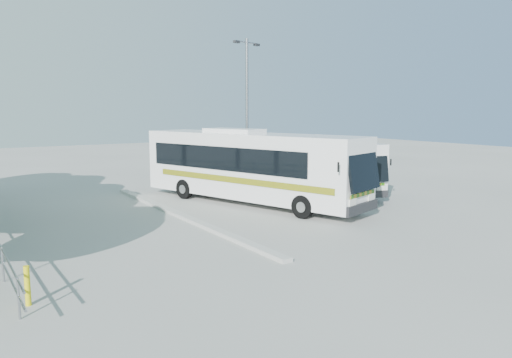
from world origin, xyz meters
TOP-DOWN VIEW (x-y plane):
  - ground at (0.00, 0.00)m, footprint 100.00×100.00m
  - kerb_divider at (-2.30, 2.00)m, footprint 0.40×16.00m
  - coach_main at (2.04, 3.10)m, footprint 6.28×13.10m
  - coach_adjacent at (8.40, 4.75)m, footprint 4.97×11.03m
  - lamppost at (4.26, 6.92)m, footprint 2.11×0.83m
  - bollard at (-9.70, -5.23)m, footprint 0.16×0.16m

SIDE VIEW (x-z plane):
  - ground at x=0.00m, z-range 0.00..0.00m
  - kerb_divider at x=-2.30m, z-range 0.00..0.15m
  - bollard at x=-9.70m, z-range 0.00..1.01m
  - coach_adjacent at x=8.40m, z-range 0.14..3.15m
  - coach_main at x=2.04m, z-range 0.17..3.76m
  - lamppost at x=4.26m, z-range 0.46..9.28m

